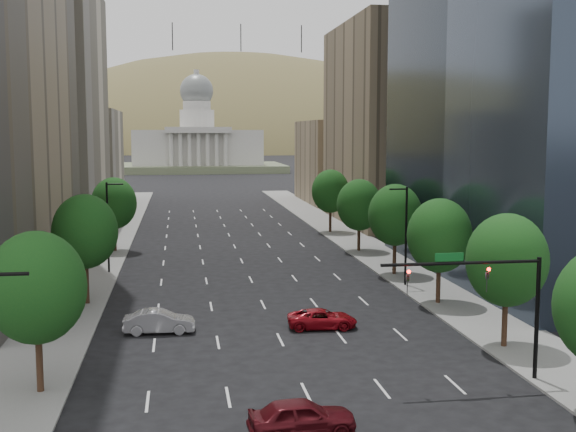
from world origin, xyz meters
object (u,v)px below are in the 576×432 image
traffic_signal (496,291)px  capitol (197,147)px  car_silver (159,321)px  car_maroon (302,417)px  car_red_far (322,319)px

traffic_signal → capitol: capitol is taller
traffic_signal → car_silver: traffic_signal is taller
car_silver → car_maroon: bearing=-156.9°
car_maroon → car_red_far: size_ratio=1.01×
car_maroon → traffic_signal: bearing=-69.7°
traffic_signal → car_maroon: traffic_signal is taller
capitol → car_silver: bearing=-92.2°
capitol → traffic_signal: bearing=-87.3°
car_maroon → car_silver: bearing=17.2°
capitol → car_maroon: capitol is taller
traffic_signal → car_red_far: bearing=120.1°
traffic_signal → car_maroon: (-11.66, -5.21, -4.32)m
car_maroon → car_silver: (-6.92, 18.11, -0.04)m
car_silver → capitol: bearing=-0.0°
car_maroon → car_red_far: (4.47, 17.60, -0.17)m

